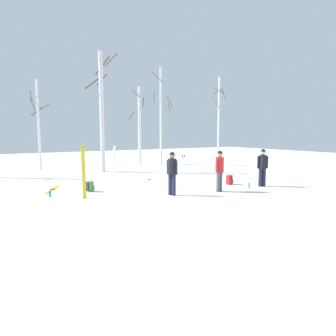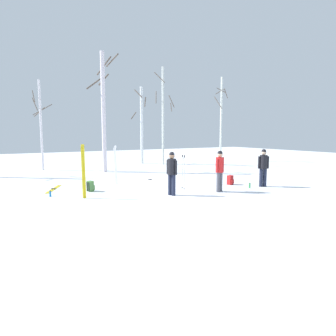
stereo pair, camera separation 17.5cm
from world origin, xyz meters
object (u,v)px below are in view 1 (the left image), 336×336
at_px(water_bottle_1, 50,194).
at_px(birch_tree_2, 102,109).
at_px(ski_pair_planted_0, 115,166).
at_px(birch_tree_3, 139,124).
at_px(birch_tree_5, 219,118).
at_px(ski_pair_lying_0, 149,180).
at_px(person_2, 172,171).
at_px(ski_poles_0, 183,171).
at_px(ski_pair_lying_1, 53,189).
at_px(birch_tree_4, 161,115).
at_px(birch_tree_1, 38,124).
at_px(person_1, 220,168).
at_px(backpack_0, 90,186).
at_px(person_0, 263,165).
at_px(backpack_1, 230,180).
at_px(water_bottle_0, 249,185).
at_px(ski_pair_planted_1, 84,172).

distance_m(water_bottle_1, birch_tree_2, 8.29).
relative_size(ski_pair_planted_0, birch_tree_3, 0.31).
bearing_deg(birch_tree_5, water_bottle_1, -152.15).
bearing_deg(ski_pair_lying_0, person_2, -103.94).
relative_size(ski_poles_0, birch_tree_3, 0.25).
relative_size(person_2, ski_pair_lying_1, 0.94).
height_order(person_2, birch_tree_3, birch_tree_3).
relative_size(person_2, birch_tree_4, 0.23).
distance_m(ski_pair_lying_1, birch_tree_1, 8.14).
distance_m(person_1, birch_tree_2, 9.29).
distance_m(ski_pair_lying_0, backpack_0, 3.79).
xyz_separation_m(ski_pair_lying_0, birch_tree_2, (-0.93, 4.35, 3.86)).
distance_m(water_bottle_1, birch_tree_3, 13.10).
relative_size(person_0, birch_tree_4, 0.23).
relative_size(person_0, ski_pair_lying_0, 0.95).
relative_size(water_bottle_1, birch_tree_4, 0.03).
bearing_deg(person_1, ski_pair_lying_1, 145.22).
xyz_separation_m(ski_pair_lying_0, birch_tree_1, (-4.16, 7.37, 3.01)).
bearing_deg(backpack_1, birch_tree_2, 115.74).
height_order(ski_poles_0, birch_tree_1, birch_tree_1).
bearing_deg(water_bottle_0, water_bottle_1, 162.18).
bearing_deg(ski_pair_planted_1, birch_tree_3, 54.93).
height_order(ski_pair_lying_0, water_bottle_0, water_bottle_0).
relative_size(ski_pair_planted_0, birch_tree_5, 0.26).
xyz_separation_m(ski_poles_0, birch_tree_2, (-1.01, 7.44, 3.07)).
bearing_deg(backpack_0, water_bottle_1, -170.51).
height_order(birch_tree_1, birch_tree_5, birch_tree_5).
height_order(person_0, birch_tree_1, birch_tree_1).
height_order(ski_pair_lying_0, backpack_0, backpack_0).
bearing_deg(ski_pair_lying_1, birch_tree_5, 23.60).
bearing_deg(birch_tree_4, ski_pair_planted_0, -133.29).
relative_size(person_0, water_bottle_0, 7.32).
xyz_separation_m(person_1, backpack_1, (1.57, 1.08, -0.77)).
height_order(person_1, birch_tree_3, birch_tree_3).
bearing_deg(backpack_0, birch_tree_5, 29.76).
distance_m(person_2, backpack_0, 3.57).
relative_size(person_0, birch_tree_5, 0.24).
bearing_deg(water_bottle_0, person_1, 178.67).
bearing_deg(ski_poles_0, ski_pair_planted_0, 128.89).
bearing_deg(backpack_0, ski_pair_lying_1, 134.41).
xyz_separation_m(ski_pair_planted_1, birch_tree_2, (3.15, 6.99, 2.86)).
bearing_deg(ski_pair_lying_0, ski_poles_0, -88.55).
bearing_deg(ski_poles_0, water_bottle_0, -23.36).
distance_m(ski_pair_planted_1, birch_tree_4, 12.61).
bearing_deg(birch_tree_1, ski_poles_0, -67.96).
xyz_separation_m(ski_pair_lying_1, birch_tree_1, (0.60, 7.54, 3.02)).
bearing_deg(ski_pair_planted_0, water_bottle_0, -38.00).
bearing_deg(birch_tree_2, person_1, -76.59).
distance_m(ski_poles_0, backpack_1, 2.68).
bearing_deg(birch_tree_3, person_2, -109.96).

